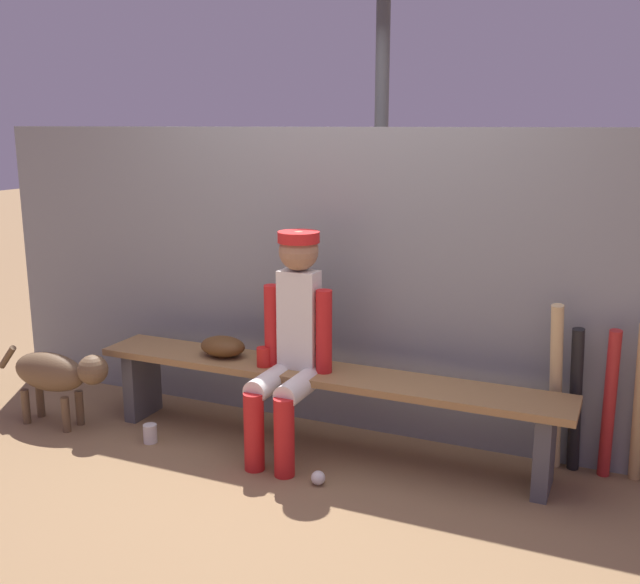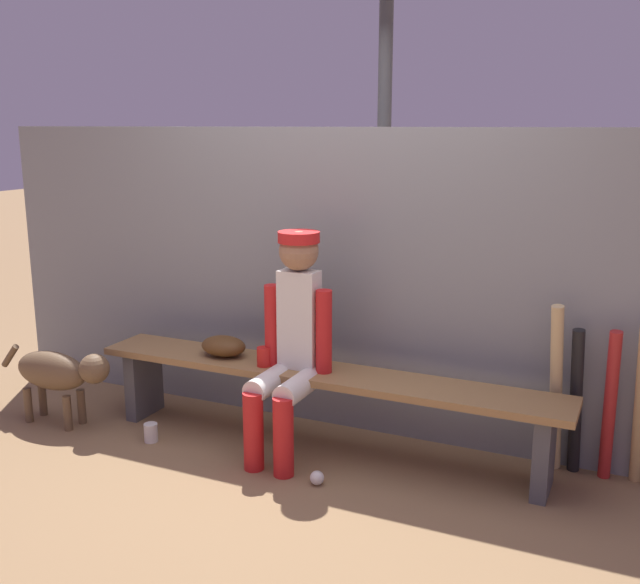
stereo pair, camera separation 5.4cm
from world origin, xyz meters
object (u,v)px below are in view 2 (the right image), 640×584
player_seated (291,337)px  baseball (317,478)px  bat_aluminum_red (610,406)px  cup_on_bench (264,357)px  bat_aluminum_black (576,402)px  cup_on_ground (151,433)px  baseball_glove (224,346)px  bat_wood_natural (556,389)px  dog (59,372)px  dugout_bench (320,387)px

player_seated → baseball: bearing=-44.8°
bat_aluminum_red → baseball: bearing=-153.5°
player_seated → cup_on_bench: 0.25m
bat_aluminum_black → cup_on_ground: bearing=-165.2°
player_seated → baseball_glove: size_ratio=4.47×
bat_wood_natural → dog: 2.91m
bat_aluminum_black → dog: (-2.95, -0.62, -0.07)m
player_seated → bat_wood_natural: 1.43m
bat_aluminum_black → baseball_glove: bearing=-172.0°
baseball → dog: size_ratio=0.09×
bat_wood_natural → dugout_bench: bearing=-168.5°
bat_aluminum_black → dog: bearing=-168.1°
baseball_glove → player_seated: bearing=-12.1°
bat_aluminum_black → cup_on_bench: bat_aluminum_black is taller
dugout_bench → bat_wood_natural: size_ratio=2.96×
dugout_bench → player_seated: 0.35m
dugout_bench → bat_wood_natural: bearing=11.5°
bat_aluminum_black → bat_aluminum_red: bearing=-2.7°
baseball_glove → cup_on_bench: 0.32m
baseball_glove → bat_aluminum_red: bearing=7.2°
dugout_bench → baseball_glove: bearing=180.0°
bat_wood_natural → bat_aluminum_black: bearing=14.3°
dugout_bench → cup_on_ground: bearing=-160.9°
dugout_bench → bat_aluminum_red: bearing=10.2°
bat_wood_natural → dog: size_ratio=1.11×
baseball_glove → baseball: (0.80, -0.40, -0.50)m
baseball_glove → bat_aluminum_black: bat_aluminum_black is taller
cup_on_ground → player_seated: bearing=15.0°
dugout_bench → bat_aluminum_black: size_ratio=3.43×
dugout_bench → bat_aluminum_red: 1.53m
bat_wood_natural → player_seated: bearing=-165.3°
baseball → cup_on_ground: 1.11m
bat_aluminum_red → cup_on_ground: bat_aluminum_red is taller
baseball → dog: 1.80m
baseball_glove → dog: 1.05m
bat_aluminum_black → cup_on_ground: bat_aluminum_black is taller
bat_aluminum_red → cup_on_bench: 1.87m
bat_wood_natural → bat_aluminum_red: (0.27, 0.02, -0.06)m
cup_on_ground → bat_wood_natural: bearing=14.8°
bat_aluminum_black → baseball: (-1.18, -0.68, -0.37)m
player_seated → bat_wood_natural: (1.37, 0.36, -0.21)m
bat_wood_natural → baseball: size_ratio=12.65×
player_seated → cup_on_ground: (-0.81, -0.22, -0.62)m
bat_wood_natural → cup_on_bench: bearing=-168.5°
cup_on_ground → cup_on_bench: bearing=22.7°
bat_wood_natural → baseball_glove: bearing=-172.3°
cup_on_ground → dog: bearing=-178.5°
dugout_bench → baseball_glove: (-0.63, 0.00, 0.16)m
cup_on_ground → cup_on_bench: 0.82m
bat_aluminum_red → cup_on_bench: bearing=-169.6°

